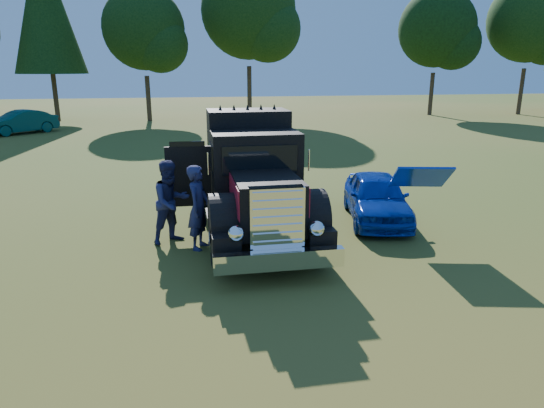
{
  "coord_description": "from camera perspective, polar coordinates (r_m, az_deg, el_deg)",
  "views": [
    {
      "loc": [
        -1.55,
        -10.0,
        4.06
      ],
      "look_at": [
        0.4,
        0.51,
        1.03
      ],
      "focal_mm": 32.0,
      "sensor_mm": 36.0,
      "label": 1
    }
  ],
  "objects": [
    {
      "name": "hotrod_coupe",
      "position": [
        13.49,
        12.24,
        0.83
      ],
      "size": [
        2.31,
        4.27,
        1.89
      ],
      "color": "#0839BD",
      "rests_on": "ground"
    },
    {
      "name": "distant_teal_car",
      "position": [
        34.69,
        -27.52,
        8.54
      ],
      "size": [
        4.3,
        4.09,
        1.45
      ],
      "primitive_type": "imported",
      "rotation": [
        0.0,
        0.0,
        -0.84
      ],
      "color": "#0A3A3C",
      "rests_on": "ground"
    },
    {
      "name": "treeline",
      "position": [
        37.39,
        -14.27,
        20.91
      ],
      "size": [
        72.1,
        24.04,
        13.84
      ],
      "color": "#2D2116",
      "rests_on": "ground"
    },
    {
      "name": "spectator_far",
      "position": [
        11.65,
        -11.78,
        0.24
      ],
      "size": [
        1.22,
        1.16,
        1.99
      ],
      "primitive_type": "imported",
      "rotation": [
        0.0,
        0.0,
        0.58
      ],
      "color": "#21254D",
      "rests_on": "ground"
    },
    {
      "name": "ground",
      "position": [
        10.9,
        -1.58,
        -6.04
      ],
      "size": [
        120.0,
        120.0,
        0.0
      ],
      "primitive_type": "plane",
      "color": "#2B5218",
      "rests_on": "ground"
    },
    {
      "name": "spectator_near",
      "position": [
        11.15,
        -8.64,
        -0.4
      ],
      "size": [
        0.7,
        0.84,
        1.96
      ],
      "primitive_type": "imported",
      "rotation": [
        0.0,
        0.0,
        1.19
      ],
      "color": "#1F2849",
      "rests_on": "ground"
    },
    {
      "name": "diamond_t_truck",
      "position": [
        12.1,
        -2.26,
        2.53
      ],
      "size": [
        3.38,
        7.16,
        3.0
      ],
      "color": "black",
      "rests_on": "ground"
    }
  ]
}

